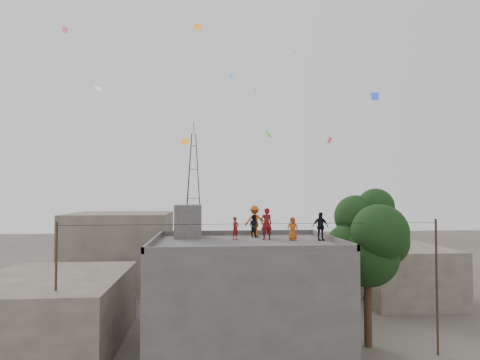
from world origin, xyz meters
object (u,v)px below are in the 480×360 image
Objects in this scene: tree at (369,240)px; person_red_adult at (266,224)px; stair_head_box at (188,221)px; transmission_tower at (193,192)px; person_dark_adult at (320,226)px.

tree reaches higher than person_red_adult.
stair_head_box is 1.09× the size of person_red_adult.
person_red_adult is at bearing -82.11° from transmission_tower.
stair_head_box is at bearing -24.58° from person_red_adult.
stair_head_box is at bearing 169.26° from tree.
stair_head_box reaches higher than person_red_adult.
tree is 3.08m from person_dark_adult.
transmission_tower is 40.57m from person_dark_adult.
person_red_adult is at bearing -18.16° from stair_head_box.
tree is at bearing -4.19° from person_dark_adult.
transmission_tower is at bearing 91.23° from stair_head_box.
tree is at bearing -10.74° from stair_head_box.
stair_head_box is 0.10× the size of transmission_tower.
stair_head_box is 37.46m from transmission_tower.
tree is (10.57, -2.00, -1.00)m from stair_head_box.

